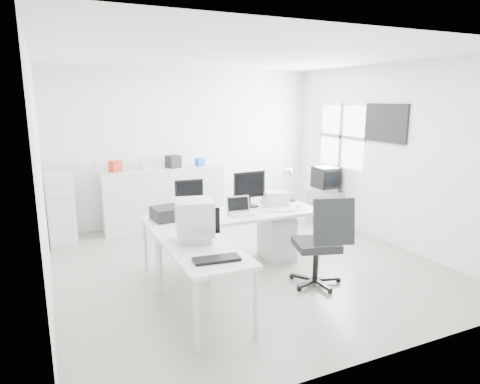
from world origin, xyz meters
name	(u,v)px	position (x,y,z in m)	size (l,w,h in m)	color
floor	(246,264)	(0.00, 0.00, 0.00)	(5.00, 5.00, 0.01)	#BDB6AA
ceiling	(247,56)	(0.00, 0.00, 2.80)	(5.00, 5.00, 0.01)	white
back_wall	(188,147)	(0.00, 2.50, 1.40)	(5.00, 0.02, 2.80)	white
left_wall	(41,180)	(-2.50, 0.00, 1.40)	(0.02, 5.00, 2.80)	white
right_wall	(390,155)	(2.50, 0.00, 1.40)	(0.02, 5.00, 2.80)	white
window	(341,137)	(2.48, 1.20, 1.60)	(0.02, 1.20, 1.10)	white
wall_picture	(386,123)	(2.47, 0.10, 1.90)	(0.04, 0.90, 0.60)	black
main_desk	(234,240)	(-0.17, 0.02, 0.38)	(2.40, 0.80, 0.75)	silver
side_desk	(203,281)	(-1.02, -1.08, 0.38)	(0.70, 1.40, 0.75)	silver
drawer_pedestal	(277,237)	(0.53, 0.07, 0.30)	(0.40, 0.50, 0.60)	silver
inkjet_printer	(171,213)	(-1.02, 0.12, 0.83)	(0.46, 0.36, 0.17)	black
lcd_monitor_small	(189,196)	(-0.72, 0.27, 0.99)	(0.38, 0.22, 0.48)	black
lcd_monitor_large	(249,189)	(0.18, 0.27, 1.01)	(0.49, 0.20, 0.51)	black
laptop	(241,207)	(-0.12, -0.08, 0.86)	(0.32, 0.33, 0.21)	#B7B7BA
white_keyboard	(281,210)	(0.48, -0.13, 0.76)	(0.41, 0.13, 0.02)	silver
white_mouse	(298,206)	(0.78, -0.08, 0.78)	(0.06, 0.06, 0.06)	silver
laser_printer	(275,198)	(0.58, 0.24, 0.85)	(0.35, 0.30, 0.20)	silver
desk_lamp	(293,184)	(0.93, 0.32, 1.02)	(0.18, 0.18, 0.53)	silver
crt_monitor	(194,220)	(-1.02, -0.83, 0.98)	(0.40, 0.40, 0.46)	#B7B7BA
black_keyboard	(217,259)	(-1.02, -1.48, 0.77)	(0.45, 0.18, 0.03)	black
office_chair	(316,240)	(0.51, -0.95, 0.58)	(0.66, 0.66, 1.15)	#25272A
tv_cabinet	(325,207)	(2.22, 1.26, 0.30)	(0.54, 0.44, 0.59)	gray
crt_tv	(326,180)	(2.22, 1.26, 0.82)	(0.50, 0.48, 0.45)	black
sideboard	(164,198)	(-0.57, 2.24, 0.53)	(2.14, 0.53, 1.07)	silver
clutter_box_a	(116,166)	(-1.37, 2.24, 1.16)	(0.18, 0.16, 0.18)	red
clutter_box_b	(145,165)	(-0.87, 2.24, 1.15)	(0.16, 0.13, 0.16)	silver
clutter_box_c	(173,162)	(-0.37, 2.24, 1.18)	(0.22, 0.20, 0.22)	black
clutter_box_d	(200,162)	(0.13, 2.24, 1.14)	(0.14, 0.12, 0.14)	#1A47B8
clutter_bottle	(97,166)	(-1.67, 2.28, 1.18)	(0.07, 0.07, 0.22)	silver
filing_cabinet	(61,210)	(-2.28, 1.94, 0.58)	(0.40, 0.48, 1.15)	silver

